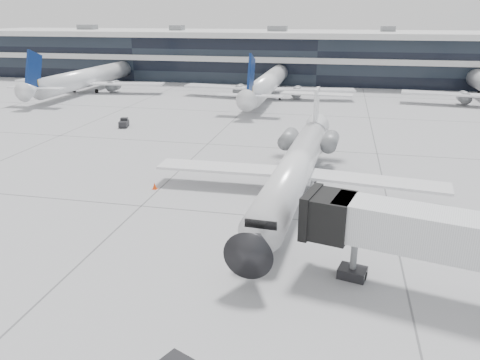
# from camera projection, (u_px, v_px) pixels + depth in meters

# --- Properties ---
(ground) EXTENTS (220.00, 220.00, 0.00)m
(ground) POSITION_uv_depth(u_px,v_px,m) (260.00, 216.00, 36.63)
(ground) COLOR gray
(ground) RESTS_ON ground
(terminal) EXTENTS (170.00, 22.00, 10.00)m
(terminal) POSITION_uv_depth(u_px,v_px,m) (320.00, 59.00, 110.48)
(terminal) COLOR black
(terminal) RESTS_ON ground
(bg_jet_left) EXTENTS (32.00, 40.00, 9.60)m
(bg_jet_left) POSITION_uv_depth(u_px,v_px,m) (91.00, 91.00, 96.21)
(bg_jet_left) COLOR white
(bg_jet_left) RESTS_ON ground
(bg_jet_center) EXTENTS (32.00, 40.00, 9.60)m
(bg_jet_center) POSITION_uv_depth(u_px,v_px,m) (268.00, 97.00, 88.87)
(bg_jet_center) COLOR white
(bg_jet_center) RESTS_ON ground
(regional_jet) EXTENTS (25.56, 31.91, 7.37)m
(regional_jet) POSITION_uv_depth(u_px,v_px,m) (297.00, 166.00, 40.67)
(regional_jet) COLOR silver
(regional_jet) RESTS_ON ground
(jet_bridge) EXTENTS (16.07, 6.60, 5.20)m
(jet_bridge) POSITION_uv_depth(u_px,v_px,m) (469.00, 240.00, 24.49)
(jet_bridge) COLOR #AAACAF
(jet_bridge) RESTS_ON ground
(traffic_cone) EXTENTS (0.53, 0.53, 0.61)m
(traffic_cone) POSITION_uv_depth(u_px,v_px,m) (155.00, 186.00, 42.28)
(traffic_cone) COLOR #FB430D
(traffic_cone) RESTS_ON ground
(far_tug) EXTENTS (1.56, 2.14, 1.23)m
(far_tug) POSITION_uv_depth(u_px,v_px,m) (124.00, 123.00, 65.47)
(far_tug) COLOR black
(far_tug) RESTS_ON ground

